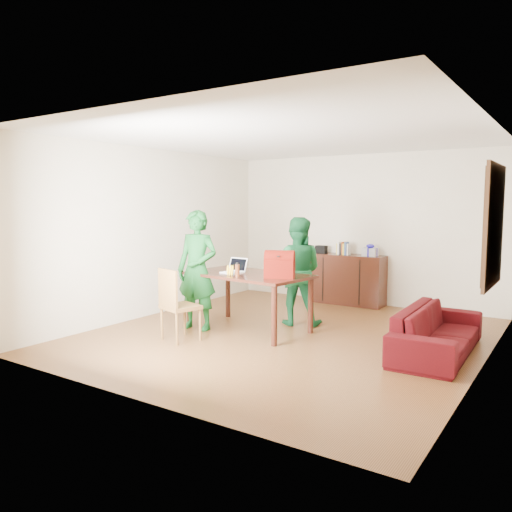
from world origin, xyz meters
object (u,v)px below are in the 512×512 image
Objects in this scene: person_far at (297,271)px; chair at (180,319)px; table at (248,281)px; person_near at (197,270)px; bottle at (237,270)px; laptop at (232,270)px; sofa at (437,331)px; red_bag at (280,267)px.

chair is at bearing 42.13° from person_far.
person_far is (0.86, 1.65, 0.53)m from chair.
table is at bearing 38.15° from person_far.
person_near is 9.15× the size of bottle.
person_far is 5.24× the size of laptop.
chair is 0.60× the size of person_far.
bottle is at bearing -76.82° from table.
bottle is at bearing 69.49° from chair.
table is at bearing 96.27° from bottle.
sofa is (3.21, 0.66, -0.58)m from person_near.
person_near is at bearing -146.89° from laptop.
chair is 0.51× the size of sofa.
person_near is 4.37× the size of red_bag.
bottle is at bearing -4.86° from person_near.
table is at bearing 147.11° from red_bag.
red_bag is 0.21× the size of sofa.
sofa is at bearing 38.93° from chair.
bottle is (0.25, -0.22, 0.05)m from laptop.
person_far is at bearing 78.63° from sofa.
table is 6.01× the size of laptop.
chair is at bearing -80.18° from person_near.
person_near reaches higher than red_bag.
person_near is at bearing 124.25° from chair.
chair reaches higher than sofa.
table is at bearing 95.26° from sofa.
red_bag reaches higher than chair.
table is 9.86× the size of bottle.
laptop reaches higher than sofa.
person_near reaches higher than sofa.
person_near reaches higher than person_far.
person_far is 2.25m from sofa.
person_near is 1.26m from red_bag.
laptop is 2.87m from sofa.
person_far reaches higher than laptop.
red_bag is (1.04, 0.85, 0.68)m from chair.
sofa is at bearing 13.73° from bottle.
person_far reaches higher than chair.
person_near is 1.07× the size of person_far.
bottle is (0.48, 0.65, 0.63)m from chair.
laptop is (0.23, 0.87, 0.58)m from chair.
chair is 0.56× the size of person_near.
table is 1.08× the size of person_near.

